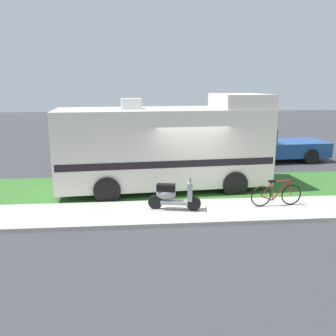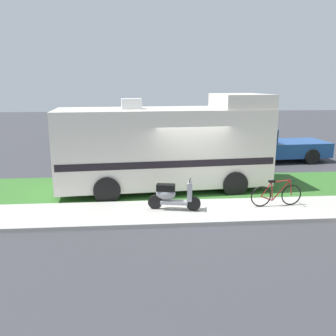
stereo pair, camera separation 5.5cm
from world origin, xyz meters
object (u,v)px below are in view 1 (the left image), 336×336
at_px(scooter, 172,195).
at_px(bicycle, 276,194).
at_px(motorhome_rv, 166,145).
at_px(pickup_truck_near, 262,143).

height_order(scooter, bicycle, scooter).
xyz_separation_m(scooter, bicycle, (3.31, 0.07, -0.08)).
distance_m(motorhome_rv, bicycle, 4.27).
distance_m(motorhome_rv, scooter, 2.77).
relative_size(scooter, bicycle, 0.96).
height_order(motorhome_rv, pickup_truck_near, motorhome_rv).
bearing_deg(bicycle, scooter, -178.86).
relative_size(motorhome_rv, bicycle, 4.64).
relative_size(motorhome_rv, pickup_truck_near, 1.41).
bearing_deg(motorhome_rv, bicycle, -37.04).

